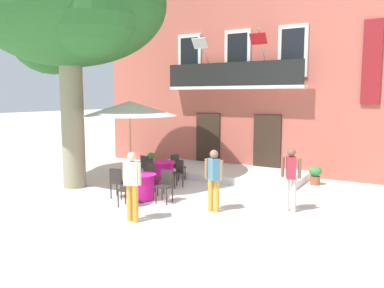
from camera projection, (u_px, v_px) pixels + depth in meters
The scene contains 20 objects.
ground_plane at pixel (161, 196), 11.74m from camera, with size 120.00×120.00×0.00m, color silver.
building_facade at pixel (256, 79), 17.13m from camera, with size 13.00×5.09×7.50m.
entrance_step_platform at pixel (222, 172), 14.75m from camera, with size 6.13×2.62×0.25m, color silver.
plane_tree at pixel (68, 11), 12.33m from camera, with size 6.56×5.76×7.78m.
cafe_table_near_tree at pixel (163, 172), 13.37m from camera, with size 0.86×0.86×0.76m.
cafe_chair_near_tree_0 at pixel (177, 165), 13.95m from camera, with size 0.48×0.48×0.91m.
cafe_chair_near_tree_1 at pixel (147, 166), 13.80m from camera, with size 0.47×0.47×0.91m.
cafe_chair_near_tree_2 at pixel (146, 171), 12.80m from camera, with size 0.50×0.50×0.91m.
cafe_chair_near_tree_3 at pixel (177, 171), 12.82m from camera, with size 0.52×0.52×0.91m.
cafe_table_middle at pixel (142, 187), 11.23m from camera, with size 0.86×0.86×0.76m.
cafe_chair_middle_0 at pixel (129, 188), 10.51m from camera, with size 0.44×0.44×0.91m.
cafe_chair_middle_1 at pixel (165, 184), 10.97m from camera, with size 0.43×0.43×0.91m.
cafe_chair_middle_2 at pixel (154, 177), 11.91m from camera, with size 0.41×0.41×0.91m.
cafe_chair_middle_3 at pixel (117, 181), 11.39m from camera, with size 0.47×0.47×0.91m.
cafe_umbrella at pixel (130, 109), 11.98m from camera, with size 2.90×2.90×2.85m.
ground_planter_left at pixel (151, 159), 16.50m from camera, with size 0.32×0.32×0.63m.
ground_planter_right at pixel (315, 174), 13.16m from camera, with size 0.42×0.42×0.64m.
pedestrian_near_entrance at pixel (214, 177), 10.03m from camera, with size 0.53×0.38×1.63m.
pedestrian_mid_plaza at pixel (132, 183), 9.20m from camera, with size 0.53×0.30×1.69m.
pedestrian_by_tree at pixel (291, 176), 10.00m from camera, with size 0.53×0.40×1.68m.
Camera 1 is at (6.62, -9.41, 2.98)m, focal length 36.26 mm.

